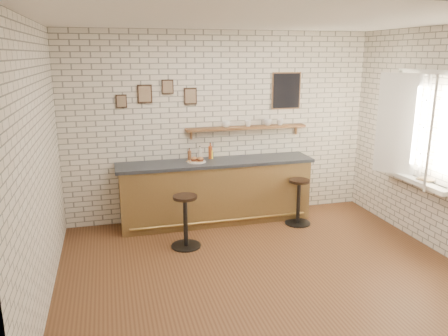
{
  "coord_description": "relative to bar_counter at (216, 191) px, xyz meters",
  "views": [
    {
      "loc": [
        -1.76,
        -4.76,
        2.63
      ],
      "look_at": [
        -0.25,
        0.9,
        1.1
      ],
      "focal_mm": 35.0,
      "sensor_mm": 36.0,
      "label": 1
    }
  ],
  "objects": [
    {
      "name": "ground",
      "position": [
        0.17,
        -1.7,
        -0.51
      ],
      "size": [
        5.0,
        5.0,
        0.0
      ],
      "primitive_type": "plane",
      "color": "brown",
      "rests_on": "ground"
    },
    {
      "name": "bar_counter",
      "position": [
        0.0,
        0.0,
        0.0
      ],
      "size": [
        3.1,
        0.65,
        1.01
      ],
      "color": "brown",
      "rests_on": "ground"
    },
    {
      "name": "sandwich_plate",
      "position": [
        -0.31,
        -0.0,
        0.51
      ],
      "size": [
        0.28,
        0.28,
        0.01
      ],
      "primitive_type": "cylinder",
      "color": "white",
      "rests_on": "bar_counter"
    },
    {
      "name": "ciabatta_sandwich",
      "position": [
        -0.3,
        -0.0,
        0.55
      ],
      "size": [
        0.22,
        0.16,
        0.07
      ],
      "color": "#BA824C",
      "rests_on": "sandwich_plate"
    },
    {
      "name": "potato_chips",
      "position": [
        -0.32,
        0.0,
        0.52
      ],
      "size": [
        0.27,
        0.18,
        0.0
      ],
      "color": "#CD9248",
      "rests_on": "sandwich_plate"
    },
    {
      "name": "bitters_bottle_brown",
      "position": [
        -0.39,
        0.17,
        0.58
      ],
      "size": [
        0.06,
        0.06,
        0.19
      ],
      "color": "brown",
      "rests_on": "bar_counter"
    },
    {
      "name": "bitters_bottle_white",
      "position": [
        -0.22,
        0.17,
        0.59
      ],
      "size": [
        0.06,
        0.06,
        0.22
      ],
      "color": "beige",
      "rests_on": "bar_counter"
    },
    {
      "name": "bitters_bottle_amber",
      "position": [
        -0.05,
        0.17,
        0.61
      ],
      "size": [
        0.06,
        0.06,
        0.26
      ],
      "color": "#A2451A",
      "rests_on": "bar_counter"
    },
    {
      "name": "condiment_bottle_yellow",
      "position": [
        -0.03,
        0.17,
        0.58
      ],
      "size": [
        0.06,
        0.06,
        0.18
      ],
      "color": "yellow",
      "rests_on": "bar_counter"
    },
    {
      "name": "bar_stool_left",
      "position": [
        -0.64,
        -0.83,
        -0.1
      ],
      "size": [
        0.42,
        0.42,
        0.75
      ],
      "color": "black",
      "rests_on": "ground"
    },
    {
      "name": "bar_stool_right",
      "position": [
        1.24,
        -0.44,
        -0.11
      ],
      "size": [
        0.43,
        0.43,
        0.73
      ],
      "color": "black",
      "rests_on": "ground"
    },
    {
      "name": "wall_shelf",
      "position": [
        0.57,
        0.2,
        0.97
      ],
      "size": [
        2.0,
        0.18,
        0.18
      ],
      "color": "brown",
      "rests_on": "ground"
    },
    {
      "name": "shelf_cup_a",
      "position": [
        0.22,
        0.2,
        1.05
      ],
      "size": [
        0.18,
        0.18,
        0.1
      ],
      "primitive_type": "imported",
      "rotation": [
        0.0,
        0.0,
        0.67
      ],
      "color": "white",
      "rests_on": "wall_shelf"
    },
    {
      "name": "shelf_cup_b",
      "position": [
        0.59,
        0.2,
        1.04
      ],
      "size": [
        0.15,
        0.15,
        0.1
      ],
      "primitive_type": "imported",
      "rotation": [
        0.0,
        0.0,
        0.55
      ],
      "color": "white",
      "rests_on": "wall_shelf"
    },
    {
      "name": "shelf_cup_c",
      "position": [
        0.93,
        0.2,
        1.05
      ],
      "size": [
        0.15,
        0.15,
        0.1
      ],
      "primitive_type": "imported",
      "rotation": [
        0.0,
        0.0,
        1.7
      ],
      "color": "white",
      "rests_on": "wall_shelf"
    },
    {
      "name": "shelf_cup_d",
      "position": [
        1.15,
        0.2,
        1.04
      ],
      "size": [
        0.14,
        0.14,
        0.1
      ],
      "primitive_type": "imported",
      "rotation": [
        0.0,
        0.0,
        0.37
      ],
      "color": "white",
      "rests_on": "wall_shelf"
    },
    {
      "name": "back_wall_decor",
      "position": [
        0.39,
        0.28,
        1.54
      ],
      "size": [
        2.96,
        0.02,
        0.56
      ],
      "color": "black",
      "rests_on": "ground"
    },
    {
      "name": "window_sill",
      "position": [
        2.57,
        -1.4,
        0.39
      ],
      "size": [
        0.2,
        1.35,
        0.06
      ],
      "color": "white",
      "rests_on": "ground"
    },
    {
      "name": "casement_window",
      "position": [
        2.52,
        -1.4,
        1.14
      ],
      "size": [
        0.4,
        1.3,
        1.56
      ],
      "color": "white",
      "rests_on": "ground"
    },
    {
      "name": "book_lower",
      "position": [
        2.55,
        -1.57,
        0.43
      ],
      "size": [
        0.19,
        0.23,
        0.02
      ],
      "primitive_type": "imported",
      "rotation": [
        0.0,
        0.0,
        0.23
      ],
      "color": "tan",
      "rests_on": "window_sill"
    },
    {
      "name": "book_upper",
      "position": [
        2.55,
        -1.57,
        0.45
      ],
      "size": [
        0.18,
        0.23,
        0.02
      ],
      "primitive_type": "imported",
      "rotation": [
        0.0,
        0.0,
        -0.17
      ],
      "color": "tan",
      "rests_on": "book_lower"
    }
  ]
}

